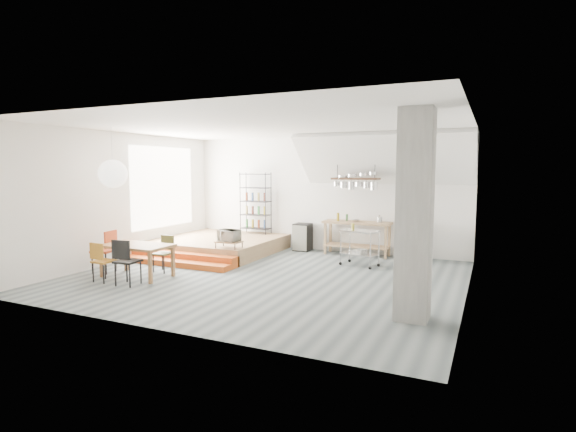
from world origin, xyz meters
The scene contains 26 objects.
floor centered at (0.00, 0.00, 0.00)m, with size 8.00×8.00×0.00m, color #4C5658.
wall_back centered at (0.00, 3.50, 1.60)m, with size 8.00×0.04×3.20m, color silver.
wall_left centered at (-4.00, 0.00, 1.60)m, with size 0.04×7.00×3.20m, color silver.
wall_right centered at (4.00, 0.00, 1.60)m, with size 0.04×7.00×3.20m, color silver.
ceiling centered at (0.00, 0.00, 3.20)m, with size 8.00×7.00×0.02m, color white.
slope_ceiling centered at (1.80, 2.90, 2.55)m, with size 4.40×1.80×0.15m, color white.
window_pane centered at (-3.98, 1.50, 1.80)m, with size 0.02×2.50×2.20m, color white.
platform centered at (-2.50, 2.00, 0.20)m, with size 3.00×3.00×0.40m, color #98714C.
step_lower centered at (-2.50, 0.05, 0.07)m, with size 3.00×0.35×0.13m, color #C85017.
step_upper centered at (-2.50, 0.40, 0.13)m, with size 3.00×0.35×0.27m, color #C85017.
concrete_column centered at (3.30, -1.50, 1.60)m, with size 0.50×0.50×3.20m, color gray.
kitchen_counter centered at (1.10, 3.15, 0.63)m, with size 1.80×0.60×0.91m.
stove centered at (2.50, 3.16, 0.48)m, with size 0.60×0.60×1.18m.
pot_rack centered at (1.13, 2.92, 1.98)m, with size 1.20×0.50×1.43m.
wire_shelving centered at (-2.00, 3.20, 1.33)m, with size 0.88×0.38×1.80m.
microwave_shelf centered at (-1.40, 0.75, 0.55)m, with size 0.60×0.40×0.16m.
paper_lantern centered at (-3.10, -1.16, 2.20)m, with size 0.60×0.60×0.60m, color white.
dining_table centered at (-2.50, -1.16, 0.63)m, with size 1.48×0.83×0.70m.
chair_mustard centered at (-2.83, -1.83, 0.49)m, with size 0.39×0.39×0.82m.
chair_black centered at (-2.17, -1.84, 0.55)m, with size 0.46×0.46×0.93m.
chair_olive centered at (-2.31, -0.50, 0.48)m, with size 0.37×0.37×0.81m.
chair_red centered at (-3.39, -1.15, 0.56)m, with size 0.50×0.50×0.94m.
rolling_cart centered at (1.53, 1.89, 0.55)m, with size 0.95×0.68×0.86m.
mini_fridge centered at (-0.49, 3.20, 0.38)m, with size 0.45×0.45×0.77m, color black.
microwave centered at (-1.40, 0.75, 0.71)m, with size 0.51×0.34×0.28m, color beige.
bowl centered at (1.08, 3.10, 0.94)m, with size 0.21×0.21×0.05m, color silver.
Camera 1 is at (4.36, -8.40, 2.30)m, focal length 28.00 mm.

